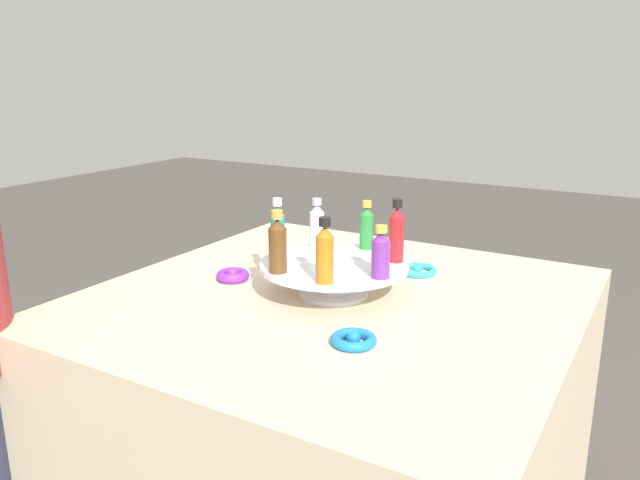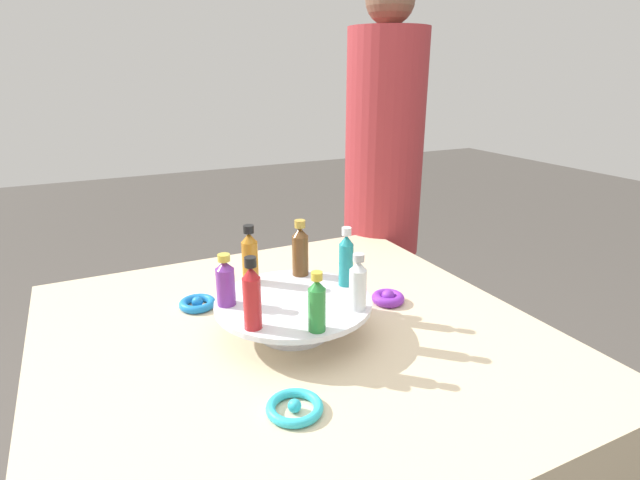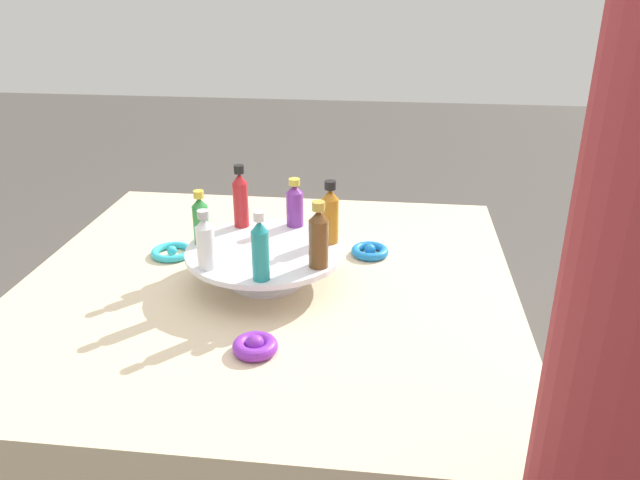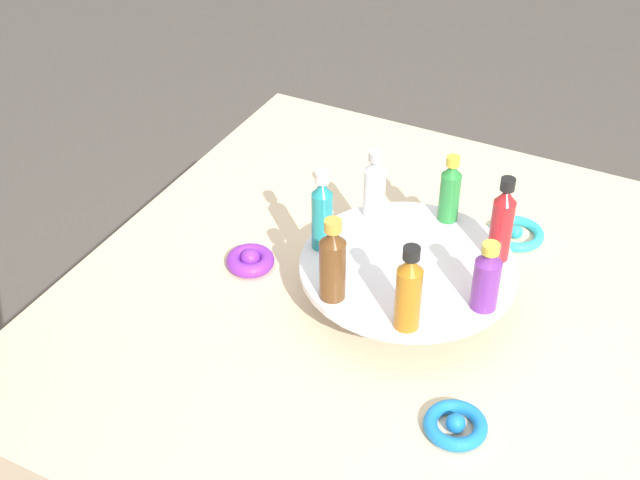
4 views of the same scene
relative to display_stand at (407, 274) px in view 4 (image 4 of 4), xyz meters
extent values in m
cube|color=beige|center=(0.00, 0.00, -0.45)|extent=(1.10, 1.10, 0.78)
cylinder|color=silver|center=(0.00, 0.00, -0.05)|extent=(0.16, 0.16, 0.01)
cylinder|color=silver|center=(0.00, 0.00, -0.02)|extent=(0.09, 0.09, 0.06)
cylinder|color=silver|center=(0.00, 0.00, 0.02)|extent=(0.35, 0.35, 0.01)
cylinder|color=#702D93|center=(-0.14, 0.04, 0.06)|extent=(0.04, 0.04, 0.08)
cone|color=#702D93|center=(-0.14, 0.04, 0.11)|extent=(0.04, 0.04, 0.02)
cylinder|color=gold|center=(-0.14, 0.04, 0.13)|extent=(0.03, 0.03, 0.01)
cylinder|color=#B21E23|center=(-0.12, -0.08, 0.08)|extent=(0.04, 0.04, 0.11)
cone|color=#B21E23|center=(-0.12, -0.08, 0.14)|extent=(0.03, 0.03, 0.02)
cylinder|color=black|center=(-0.12, -0.08, 0.16)|extent=(0.02, 0.02, 0.02)
cylinder|color=#288438|center=(-0.01, -0.15, 0.07)|extent=(0.03, 0.03, 0.09)
cone|color=#288438|center=(-0.01, -0.15, 0.12)|extent=(0.03, 0.03, 0.02)
cylinder|color=gold|center=(-0.01, -0.15, 0.14)|extent=(0.02, 0.02, 0.02)
cylinder|color=silver|center=(0.11, -0.10, 0.07)|extent=(0.04, 0.04, 0.09)
cone|color=silver|center=(0.11, -0.10, 0.12)|extent=(0.04, 0.04, 0.02)
cylinder|color=#B2B2B7|center=(0.11, -0.10, 0.14)|extent=(0.02, 0.02, 0.02)
cylinder|color=teal|center=(0.14, 0.02, 0.07)|extent=(0.03, 0.03, 0.10)
cone|color=teal|center=(0.14, 0.02, 0.13)|extent=(0.03, 0.03, 0.02)
cylinder|color=silver|center=(0.14, 0.02, 0.16)|extent=(0.02, 0.02, 0.02)
cylinder|color=brown|center=(0.07, 0.13, 0.07)|extent=(0.04, 0.04, 0.10)
cone|color=brown|center=(0.07, 0.13, 0.13)|extent=(0.04, 0.04, 0.02)
cylinder|color=#B79338|center=(0.07, 0.13, 0.15)|extent=(0.03, 0.03, 0.02)
cylinder|color=#AD6B19|center=(-0.05, 0.14, 0.07)|extent=(0.04, 0.04, 0.10)
cone|color=#AD6B19|center=(-0.05, 0.14, 0.13)|extent=(0.04, 0.04, 0.02)
cylinder|color=black|center=(-0.05, 0.14, 0.16)|extent=(0.02, 0.02, 0.02)
torus|color=#2DB7CC|center=(-0.11, -0.26, -0.05)|extent=(0.10, 0.10, 0.02)
sphere|color=#2DB7CC|center=(-0.11, -0.26, -0.05)|extent=(0.02, 0.02, 0.02)
torus|color=purple|center=(0.28, 0.03, -0.05)|extent=(0.08, 0.08, 0.02)
sphere|color=purple|center=(0.28, 0.03, -0.04)|extent=(0.03, 0.03, 0.03)
torus|color=blue|center=(-0.17, 0.22, -0.05)|extent=(0.09, 0.09, 0.02)
sphere|color=blue|center=(-0.17, 0.22, -0.05)|extent=(0.03, 0.03, 0.03)
camera|label=1|loc=(-0.68, 1.22, 0.46)|focal=35.00mm
camera|label=2|loc=(-0.39, -0.93, 0.51)|focal=28.00mm
camera|label=3|loc=(1.22, 0.27, 0.59)|focal=35.00mm
camera|label=4|loc=(-0.38, 1.06, 0.91)|focal=50.00mm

